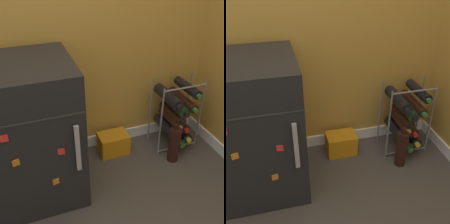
% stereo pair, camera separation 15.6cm
% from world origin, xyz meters
% --- Properties ---
extents(ground_plane, '(14.00, 14.00, 0.00)m').
position_xyz_m(ground_plane, '(0.00, 0.00, 0.00)').
color(ground_plane, '#423D38').
extents(mini_fridge, '(0.55, 0.57, 0.88)m').
position_xyz_m(mini_fridge, '(-0.35, 0.21, 0.44)').
color(mini_fridge, black).
rests_on(mini_fridge, ground_plane).
extents(wine_rack, '(0.34, 0.33, 0.56)m').
position_xyz_m(wine_rack, '(0.71, 0.33, 0.28)').
color(wine_rack, slate).
rests_on(wine_rack, ground_plane).
extents(soda_box, '(0.22, 0.16, 0.16)m').
position_xyz_m(soda_box, '(0.24, 0.39, 0.08)').
color(soda_box, orange).
rests_on(soda_box, ground_plane).
extents(loose_bottle_floor, '(0.08, 0.08, 0.32)m').
position_xyz_m(loose_bottle_floor, '(0.62, 0.15, 0.14)').
color(loose_bottle_floor, black).
rests_on(loose_bottle_floor, ground_plane).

